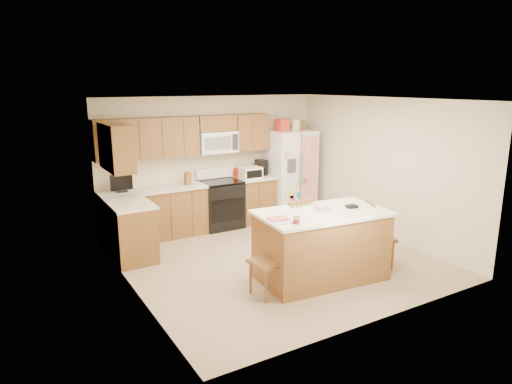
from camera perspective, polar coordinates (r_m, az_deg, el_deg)
ground at (r=7.37m, az=2.34°, el=-8.33°), size 4.50×4.50×0.00m
room_shell at (r=6.96m, az=2.45°, el=2.75°), size 4.60×4.60×2.52m
cabinetry at (r=8.22m, az=-10.23°, el=0.45°), size 3.36×1.56×2.15m
stove at (r=8.82m, az=-4.47°, el=-1.42°), size 0.76×0.65×1.13m
refrigerator at (r=9.45m, az=4.23°, el=2.36°), size 0.90×0.79×2.04m
island at (r=6.56m, az=8.14°, el=-6.57°), size 1.90×1.22×1.08m
windsor_chair_left at (r=6.03m, az=1.65°, el=-8.63°), size 0.44×0.46×0.99m
windsor_chair_back at (r=6.94m, az=4.80°, el=-5.30°), size 0.47×0.44×1.07m
windsor_chair_right at (r=7.16m, az=14.95°, el=-5.39°), size 0.56×0.57×1.01m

